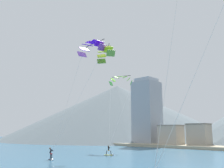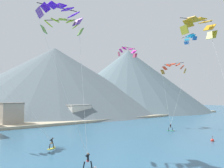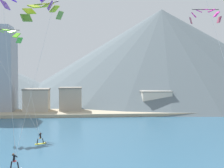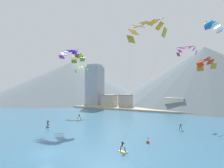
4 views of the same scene
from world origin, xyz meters
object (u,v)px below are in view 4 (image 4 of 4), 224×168
Objects in this scene: race_marker_buoy at (148,142)px; parafoil_kite_distant_low_drift at (187,50)px; parafoil_kite_mid_center at (205,63)px; kitesurfer_near_trail at (48,125)px; parafoil_kite_near_lead at (82,69)px; kitesurfer_near_lead at (80,118)px; parafoil_kite_far_left at (146,29)px; parafoil_kite_distant_high_outer at (78,57)px; kitesurfer_far_left at (124,149)px; parafoil_kite_distant_mid_solo at (213,26)px; kitesurfer_mid_center at (181,129)px; parafoil_kite_near_trail at (69,54)px.

parafoil_kite_distant_low_drift is at bearing 78.68° from race_marker_buoy.
kitesurfer_near_trail is at bearing -158.92° from parafoil_kite_mid_center.
parafoil_kite_near_lead is 1.07× the size of parafoil_kite_mid_center.
parafoil_kite_far_left is at bearing -25.71° from kitesurfer_near_lead.
parafoil_kite_distant_high_outer is 1.02× the size of parafoil_kite_distant_low_drift.
kitesurfer_near_trail is at bearing -179.10° from parafoil_kite_far_left.
kitesurfer_far_left is 0.09× the size of parafoil_kite_far_left.
kitesurfer_near_trail is at bearing -165.50° from parafoil_kite_distant_mid_solo.
parafoil_kite_far_left reaches higher than kitesurfer_near_lead.
kitesurfer_mid_center is at bearing -151.62° from parafoil_kite_mid_center.
parafoil_kite_distant_mid_solo is 4.58× the size of race_marker_buoy.
parafoil_kite_mid_center is 0.73× the size of parafoil_kite_far_left.
race_marker_buoy is at bearing -38.05° from parafoil_kite_near_lead.
parafoil_kite_near_lead is 3.40× the size of parafoil_kite_distant_mid_solo.
parafoil_kite_near_lead is 15.59× the size of race_marker_buoy.
parafoil_kite_distant_mid_solo is (5.45, -16.05, 1.30)m from parafoil_kite_distant_low_drift.
kitesurfer_near_trail reaches higher than kitesurfer_far_left.
kitesurfer_mid_center is at bearing 167.64° from parafoil_kite_distant_mid_solo.
parafoil_kite_distant_high_outer reaches higher than parafoil_kite_near_lead.
parafoil_kite_mid_center is at bearing 21.08° from kitesurfer_near_trail.
parafoil_kite_near_lead is at bearing 166.02° from parafoil_kite_mid_center.
parafoil_kite_distant_low_drift is at bearing 40.54° from kitesurfer_near_trail.
kitesurfer_far_left is at bearing -110.07° from race_marker_buoy.
kitesurfer_far_left reaches higher than kitesurfer_mid_center.
parafoil_kite_near_trail is at bearing 89.87° from kitesurfer_near_trail.
parafoil_kite_distant_low_drift is at bearing 108.76° from parafoil_kite_distant_mid_solo.
kitesurfer_near_trail is 43.38m from parafoil_kite_distant_low_drift.
parafoil_kite_near_lead is at bearing 141.95° from race_marker_buoy.
kitesurfer_near_trail is at bearing -74.17° from parafoil_kite_near_lead.
kitesurfer_near_lead is 0.37× the size of parafoil_kite_distant_mid_solo.
kitesurfer_near_lead is at bearing 178.26° from kitesurfer_mid_center.
kitesurfer_near_trail reaches higher than kitesurfer_near_lead.
parafoil_kite_near_lead is at bearing 133.74° from kitesurfer_far_left.
parafoil_kite_distant_mid_solo is at bearing -71.24° from parafoil_kite_distant_low_drift.
kitesurfer_near_trail is at bearing -98.63° from parafoil_kite_distant_high_outer.
kitesurfer_mid_center is 18.43m from kitesurfer_far_left.
parafoil_kite_distant_low_drift is at bearing 87.64° from kitesurfer_mid_center.
kitesurfer_far_left is 0.31× the size of parafoil_kite_distant_low_drift.
kitesurfer_near_lead is 0.30× the size of parafoil_kite_distant_low_drift.
parafoil_kite_far_left reaches higher than parafoil_kite_near_lead.
parafoil_kite_near_lead is at bearing 120.42° from parafoil_kite_distant_high_outer.
parafoil_kite_far_left is at bearing -16.64° from parafoil_kite_near_trail.
parafoil_kite_distant_low_drift is at bearing 77.03° from kitesurfer_far_left.
kitesurfer_far_left is 0.38× the size of parafoil_kite_distant_mid_solo.
race_marker_buoy is (-10.68, -10.03, -21.67)m from parafoil_kite_distant_mid_solo.
kitesurfer_near_lead is 31.70m from parafoil_kite_far_left.
parafoil_kite_near_lead is 15.70m from parafoil_kite_distant_high_outer.
race_marker_buoy is at bearing -19.29° from parafoil_kite_near_trail.
kitesurfer_near_lead is 20.90m from parafoil_kite_near_lead.
kitesurfer_far_left is at bearing -38.36° from parafoil_kite_distant_high_outer.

